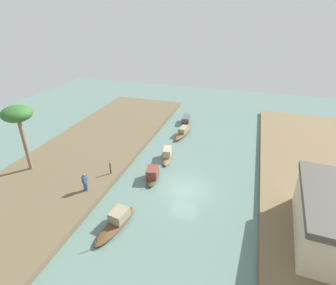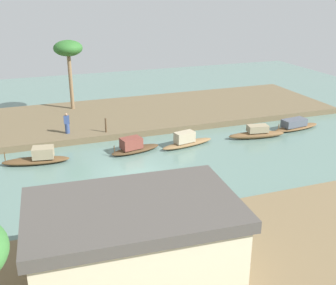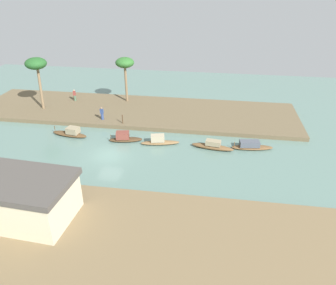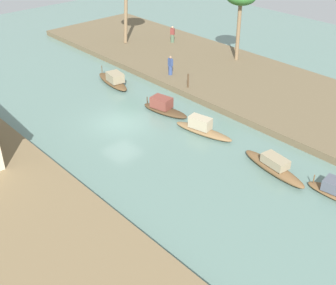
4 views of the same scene
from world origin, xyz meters
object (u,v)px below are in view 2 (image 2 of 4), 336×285
Objects in this scene: sampan_upstream_small at (257,133)px; sampan_with_red_awning at (186,141)px; sampan_open_hull at (38,158)px; riverside_building at (134,243)px; palm_tree_left_near at (68,50)px; person_on_near_bank at (67,124)px; sampan_midstream at (134,147)px; mooring_post at (106,125)px; sampan_foreground at (296,125)px.

sampan_with_red_awning reaches higher than sampan_upstream_small.
riverside_building reaches higher than sampan_open_hull.
palm_tree_left_near reaches higher than sampan_upstream_small.
sampan_open_hull is 5.13m from person_on_near_bank.
person_on_near_bank is (4.31, -4.67, 0.84)m from sampan_midstream.
sampan_with_red_awning is at bearing 6.76° from sampan_upstream_small.
mooring_post reaches higher than sampan_midstream.
sampan_with_red_awning is at bearing 120.48° from palm_tree_left_near.
sampan_upstream_small reaches higher than sampan_foreground.
sampan_upstream_small is at bearing 166.42° from sampan_midstream.
mooring_post is (-3.02, 0.81, -0.16)m from person_on_near_bank.
sampan_open_hull is 0.57× the size of riverside_building.
sampan_midstream is at bearing -101.74° from riverside_building.
sampan_open_hull is at bearing 31.88° from mooring_post.
person_on_near_bank is 19.50m from riverside_building.
person_on_near_bank reaches higher than sampan_with_red_awning.
palm_tree_left_near is (1.58, -8.05, 5.08)m from mooring_post.
sampan_midstream reaches higher than sampan_foreground.
sampan_midstream is 13.54m from palm_tree_left_near.
sampan_foreground is 10.58m from sampan_with_red_awning.
person_on_near_bank is at bearing -14.99° from mooring_post.
sampan_upstream_small is at bearing -15.13° from person_on_near_bank.
sampan_upstream_small is 20.58m from riverside_building.
sampan_with_red_awning is (6.23, -0.21, 0.02)m from sampan_upstream_small.
person_on_near_bank is at bearing -58.82° from sampan_midstream.
sampan_upstream_small is at bearing 1.90° from sampan_foreground.
sampan_open_hull reaches higher than sampan_foreground.
sampan_upstream_small is at bearing -173.19° from sampan_open_hull.
sampan_with_red_awning is 16.95m from riverside_building.
person_on_near_bank reaches higher than sampan_midstream.
sampan_midstream is 0.49× the size of riverside_building.
sampan_foreground is 4.04× the size of mooring_post.
sampan_with_red_awning reaches higher than sampan_foreground.
sampan_midstream reaches higher than sampan_open_hull.
sampan_with_red_awning is at bearing -173.45° from sampan_open_hull.
palm_tree_left_near is at bearing -88.93° from riverside_building.
mooring_post is at bearing 101.13° from palm_tree_left_near.
palm_tree_left_near is at bearing -78.87° from mooring_post.
sampan_midstream is 14.81m from sampan_foreground.
sampan_foreground is 1.04× the size of sampan_with_red_awning.
sampan_midstream is 3.45× the size of mooring_post.
sampan_midstream is 0.85× the size of sampan_foreground.
sampan_with_red_awning is (-4.23, 0.16, -0.02)m from sampan_midstream.
sampan_upstream_small is at bearing 160.21° from mooring_post.
riverside_building reaches higher than sampan_upstream_small.
riverside_building is at bearing 53.48° from sampan_upstream_small.
riverside_building is at bearing 63.08° from sampan_midstream.
person_on_near_bank reaches higher than mooring_post.
sampan_with_red_awning is 2.73× the size of person_on_near_bank.
sampan_upstream_small is 0.75× the size of palm_tree_left_near.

